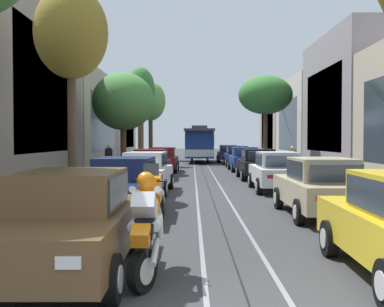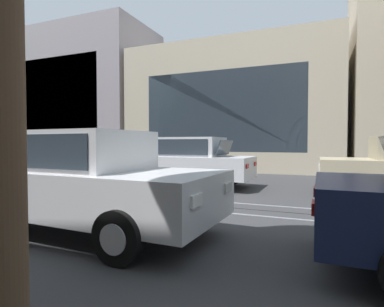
{
  "view_description": "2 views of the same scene",
  "coord_description": "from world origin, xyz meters",
  "views": [
    {
      "loc": [
        -0.71,
        -4.25,
        2.07
      ],
      "look_at": [
        -0.77,
        15.04,
        1.49
      ],
      "focal_mm": 43.56,
      "sensor_mm": 36.0,
      "label": 1
    },
    {
      "loc": [
        -6.39,
        10.52,
        1.39
      ],
      "look_at": [
        1.99,
        13.93,
        1.09
      ],
      "focal_mm": 28.73,
      "sensor_mm": 36.0,
      "label": 2
    }
  ],
  "objects": [
    {
      "name": "building_facade_right",
      "position": [
        10.16,
        24.85,
        4.0
      ],
      "size": [
        5.23,
        55.76,
        9.28
      ],
      "color": "#BCAD93",
      "rests_on": "ground"
    },
    {
      "name": "parked_car_white_mid_left",
      "position": [
        -2.55,
        13.94,
        0.8
      ],
      "size": [
        2.14,
        4.42,
        1.58
      ],
      "color": "silver",
      "rests_on": "ground"
    },
    {
      "name": "parked_car_white_mid_right",
      "position": [
        2.71,
        14.43,
        0.8
      ],
      "size": [
        2.04,
        4.38,
        1.58
      ],
      "color": "silver",
      "rests_on": "ground"
    },
    {
      "name": "parked_car_black_fourth_right",
      "position": [
        2.72,
        20.07,
        0.8
      ],
      "size": [
        2.02,
        4.37,
        1.58
      ],
      "color": "black",
      "rests_on": "ground"
    },
    {
      "name": "pedestrian_on_left_pavement",
      "position": [
        5.33,
        23.73,
        0.95
      ],
      "size": [
        0.55,
        0.32,
        1.68
      ],
      "color": "slate",
      "rests_on": "ground"
    },
    {
      "name": "fire_hydrant",
      "position": [
        4.17,
        8.79,
        0.42
      ],
      "size": [
        0.4,
        0.22,
        0.84
      ],
      "color": "gold",
      "rests_on": "ground"
    }
  ]
}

